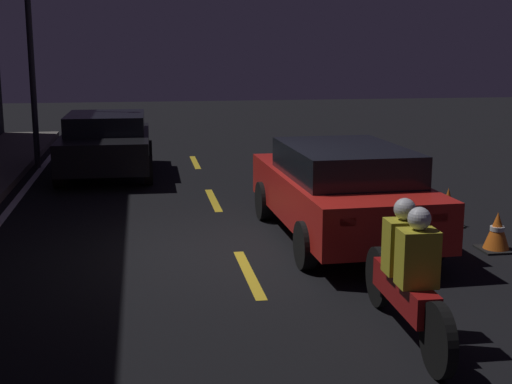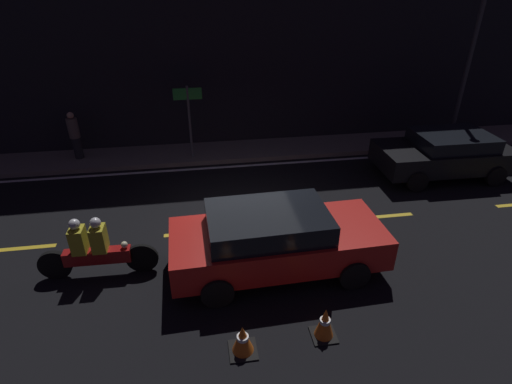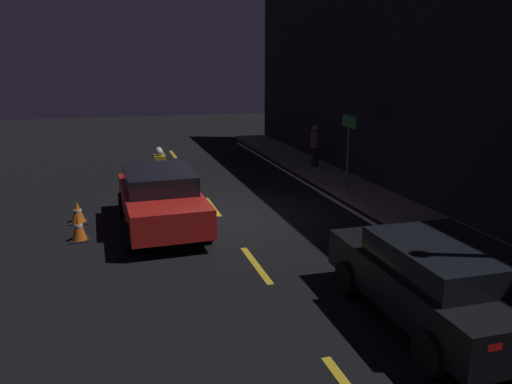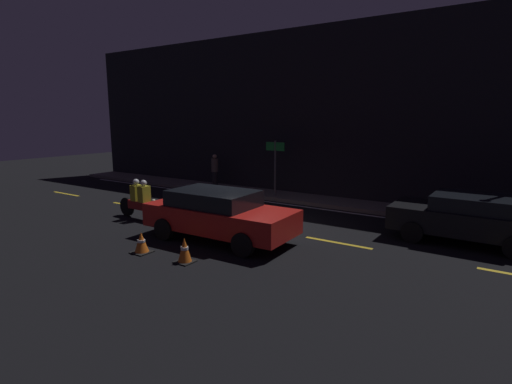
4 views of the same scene
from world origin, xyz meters
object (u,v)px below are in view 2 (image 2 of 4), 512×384
(traffic_cone_mid, at_px, (325,323))
(shop_sign, at_px, (189,108))
(van_black, at_px, (445,153))
(taxi_red, at_px, (275,239))
(traffic_cone_near, at_px, (243,339))
(pedestrian, at_px, (75,135))
(street_lamp, at_px, (470,58))
(motorcycle, at_px, (93,250))

(traffic_cone_mid, bearing_deg, shop_sign, 105.20)
(traffic_cone_mid, bearing_deg, van_black, 45.24)
(taxi_red, height_order, van_black, taxi_red)
(taxi_red, bearing_deg, traffic_cone_near, -116.64)
(taxi_red, distance_m, pedestrian, 8.45)
(van_black, bearing_deg, shop_sign, -15.65)
(taxi_red, distance_m, traffic_cone_mid, 2.07)
(van_black, relative_size, street_lamp, 0.70)
(street_lamp, bearing_deg, van_black, -127.32)
(pedestrian, bearing_deg, traffic_cone_near, -62.31)
(street_lamp, bearing_deg, shop_sign, 176.27)
(pedestrian, distance_m, shop_sign, 3.90)
(van_black, height_order, pedestrian, pedestrian)
(pedestrian, bearing_deg, taxi_red, -50.00)
(van_black, relative_size, traffic_cone_near, 7.23)
(traffic_cone_mid, distance_m, pedestrian, 10.32)
(pedestrian, distance_m, street_lamp, 13.07)
(motorcycle, distance_m, street_lamp, 12.49)
(taxi_red, xyz_separation_m, traffic_cone_near, (-0.96, -2.05, -0.50))
(street_lamp, bearing_deg, traffic_cone_near, -138.28)
(taxi_red, relative_size, motorcycle, 1.84)
(shop_sign, bearing_deg, motorcycle, -110.42)
(motorcycle, height_order, traffic_cone_mid, motorcycle)
(traffic_cone_near, bearing_deg, van_black, 39.17)
(motorcycle, height_order, traffic_cone_near, motorcycle)
(traffic_cone_near, relative_size, pedestrian, 0.35)
(shop_sign, bearing_deg, taxi_red, -74.49)
(van_black, xyz_separation_m, street_lamp, (1.29, 1.69, 2.49))
(traffic_cone_mid, bearing_deg, traffic_cone_near, -176.07)
(van_black, bearing_deg, pedestrian, -12.77)
(taxi_red, relative_size, van_black, 1.11)
(traffic_cone_mid, bearing_deg, taxi_red, 104.24)
(traffic_cone_near, distance_m, street_lamp, 11.57)
(taxi_red, bearing_deg, street_lamp, 34.47)
(traffic_cone_mid, bearing_deg, motorcycle, 151.28)
(motorcycle, relative_size, shop_sign, 1.02)
(van_black, bearing_deg, traffic_cone_near, 39.93)
(van_black, distance_m, traffic_cone_near, 9.12)
(taxi_red, relative_size, street_lamp, 0.78)
(van_black, relative_size, shop_sign, 1.69)
(pedestrian, height_order, shop_sign, shop_sign)
(traffic_cone_near, bearing_deg, taxi_red, 64.99)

